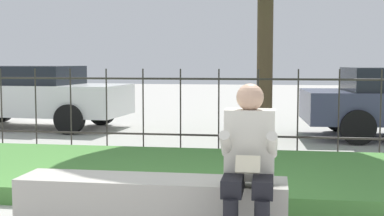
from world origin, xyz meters
name	(u,v)px	position (x,y,z in m)	size (l,w,h in m)	color
stone_bench	(152,210)	(0.20, 0.00, 0.22)	(2.24, 0.48, 0.49)	#ADA89E
person_seated_reader	(249,161)	(1.02, -0.28, 0.71)	(0.42, 0.73, 1.29)	black
grass_berm	(174,173)	(0.00, 2.08, 0.09)	(10.75, 2.75, 0.19)	#4C893D
iron_fence	(200,108)	(0.00, 4.25, 0.71)	(8.75, 0.03, 1.34)	#332D28
car_parked_left	(30,95)	(-4.15, 6.80, 0.73)	(4.33, 2.10, 1.37)	silver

